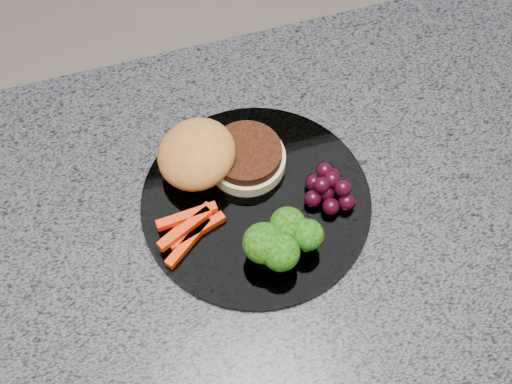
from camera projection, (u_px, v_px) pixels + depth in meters
island_cabinet at (251, 370)px, 1.18m from camera, size 1.20×0.60×0.86m
countertop at (248, 258)px, 0.79m from camera, size 1.20×0.60×0.04m
plate at (256, 202)px, 0.80m from camera, size 0.26×0.26×0.01m
burger at (215, 157)px, 0.80m from camera, size 0.16×0.11×0.05m
carrot_sticks at (189, 229)px, 0.77m from camera, size 0.08×0.07×0.02m
broccoli at (281, 240)px, 0.74m from camera, size 0.09×0.07×0.05m
grape_bunch at (330, 188)px, 0.79m from camera, size 0.06×0.06×0.03m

